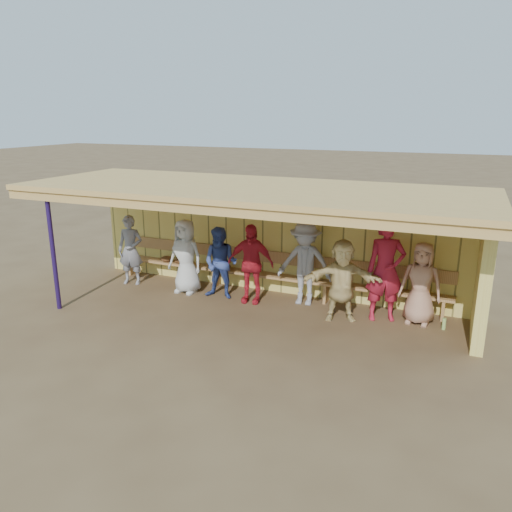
{
  "coord_description": "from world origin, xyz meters",
  "views": [
    {
      "loc": [
        3.77,
        -8.54,
        3.82
      ],
      "look_at": [
        0.0,
        0.35,
        1.05
      ],
      "focal_mm": 35.0,
      "sensor_mm": 36.0,
      "label": 1
    }
  ],
  "objects": [
    {
      "name": "player_h",
      "position": [
        3.17,
        0.7,
        0.78
      ],
      "size": [
        0.81,
        0.56,
        1.57
      ],
      "primitive_type": "imported",
      "rotation": [
        0.0,
        0.0,
        -0.08
      ],
      "color": "tan",
      "rests_on": "ground"
    },
    {
      "name": "dugout_equipment",
      "position": [
        -0.97,
        0.99,
        0.49
      ],
      "size": [
        6.4,
        0.62,
        0.8
      ],
      "color": "gold",
      "rests_on": "ground"
    },
    {
      "name": "player_c",
      "position": [
        -0.85,
        0.45,
        0.77
      ],
      "size": [
        0.79,
        0.64,
        1.54
      ],
      "primitive_type": "imported",
      "rotation": [
        0.0,
        0.0,
        0.08
      ],
      "color": "#33478E",
      "rests_on": "ground"
    },
    {
      "name": "player_e",
      "position": [
        0.89,
        0.81,
        0.87
      ],
      "size": [
        1.17,
        0.72,
        1.75
      ],
      "primitive_type": "imported",
      "rotation": [
        0.0,
        0.0,
        0.06
      ],
      "color": "#97989F",
      "rests_on": "ground"
    },
    {
      "name": "player_a",
      "position": [
        -3.17,
        0.47,
        0.8
      ],
      "size": [
        0.66,
        0.51,
        1.61
      ],
      "primitive_type": "imported",
      "rotation": [
        0.0,
        0.0,
        0.23
      ],
      "color": "gray",
      "rests_on": "ground"
    },
    {
      "name": "player_b",
      "position": [
        -1.71,
        0.47,
        0.82
      ],
      "size": [
        0.83,
        0.56,
        1.64
      ],
      "primitive_type": "imported",
      "rotation": [
        0.0,
        0.0,
        -0.05
      ],
      "color": "silver",
      "rests_on": "ground"
    },
    {
      "name": "bench",
      "position": [
        0.0,
        1.12,
        0.53
      ],
      "size": [
        7.6,
        0.34,
        0.93
      ],
      "color": "tan",
      "rests_on": "ground"
    },
    {
      "name": "ground",
      "position": [
        0.0,
        0.0,
        0.0
      ],
      "size": [
        90.0,
        90.0,
        0.0
      ],
      "primitive_type": "plane",
      "color": "brown",
      "rests_on": "ground"
    },
    {
      "name": "dugout_structure",
      "position": [
        0.39,
        0.69,
        1.69
      ],
      "size": [
        8.8,
        3.2,
        2.5
      ],
      "color": "#E7D162",
      "rests_on": "ground"
    },
    {
      "name": "player_g",
      "position": [
        2.53,
        0.62,
        0.99
      ],
      "size": [
        0.84,
        0.7,
        1.97
      ],
      "primitive_type": "imported",
      "rotation": [
        0.0,
        0.0,
        0.36
      ],
      "color": "#AA1B30",
      "rests_on": "ground"
    },
    {
      "name": "player_f",
      "position": [
        1.78,
        0.3,
        0.79
      ],
      "size": [
        1.54,
        0.92,
        1.58
      ],
      "primitive_type": "imported",
      "rotation": [
        0.0,
        0.0,
        0.33
      ],
      "color": "#E0C57E",
      "rests_on": "ground"
    },
    {
      "name": "player_d",
      "position": [
        -0.18,
        0.49,
        0.83
      ],
      "size": [
        1.01,
        0.51,
        1.66
      ],
      "primitive_type": "imported",
      "rotation": [
        0.0,
        0.0,
        0.11
      ],
      "color": "red",
      "rests_on": "ground"
    }
  ]
}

